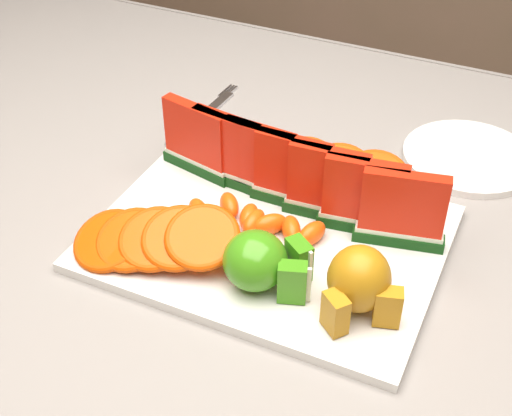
% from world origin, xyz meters
% --- Properties ---
extents(table, '(1.40, 0.90, 0.75)m').
position_xyz_m(table, '(0.00, 0.00, 0.65)').
color(table, '#532819').
rests_on(table, ground).
extents(tablecloth, '(1.53, 1.03, 0.20)m').
position_xyz_m(tablecloth, '(0.00, 0.00, 0.72)').
color(tablecloth, gray).
rests_on(tablecloth, table).
extents(platter, '(0.40, 0.30, 0.01)m').
position_xyz_m(platter, '(0.08, -0.03, 0.76)').
color(platter, silver).
rests_on(platter, tablecloth).
extents(apple_cluster, '(0.10, 0.09, 0.07)m').
position_xyz_m(apple_cluster, '(0.10, -0.11, 0.80)').
color(apple_cluster, '#229611').
rests_on(apple_cluster, platter).
extents(pear_cluster, '(0.09, 0.10, 0.07)m').
position_xyz_m(pear_cluster, '(0.21, -0.10, 0.81)').
color(pear_cluster, '#AC711B').
rests_on(pear_cluster, platter).
extents(side_plate, '(0.21, 0.21, 0.01)m').
position_xyz_m(side_plate, '(0.26, 0.24, 0.76)').
color(side_plate, silver).
rests_on(side_plate, tablecloth).
extents(fork, '(0.03, 0.20, 0.00)m').
position_xyz_m(fork, '(-0.13, 0.19, 0.76)').
color(fork, silver).
rests_on(fork, tablecloth).
extents(watermelon_row, '(0.39, 0.07, 0.10)m').
position_xyz_m(watermelon_row, '(0.08, 0.03, 0.82)').
color(watermelon_row, '#0D400A').
rests_on(watermelon_row, platter).
extents(orange_fan_front, '(0.21, 0.13, 0.06)m').
position_xyz_m(orange_fan_front, '(-0.02, -0.12, 0.80)').
color(orange_fan_front, '#F65100').
rests_on(orange_fan_front, platter).
extents(orange_fan_back, '(0.29, 0.11, 0.05)m').
position_xyz_m(orange_fan_back, '(0.07, 0.10, 0.79)').
color(orange_fan_back, '#F65100').
rests_on(orange_fan_back, platter).
extents(tangerine_segments, '(0.18, 0.07, 0.03)m').
position_xyz_m(tangerine_segments, '(0.06, -0.03, 0.78)').
color(tangerine_segments, orange).
rests_on(tangerine_segments, platter).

